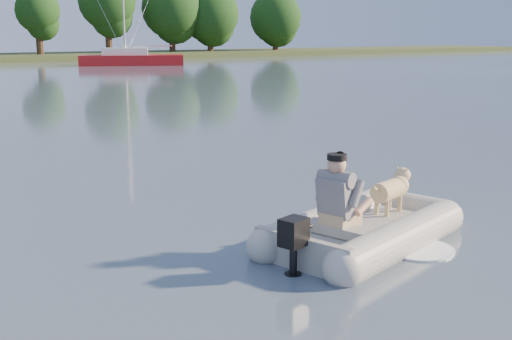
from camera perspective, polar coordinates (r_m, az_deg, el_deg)
water at (r=8.90m, az=6.95°, el=-6.82°), size 160.00×160.00×0.00m
dinghy at (r=9.09m, az=9.97°, el=-2.46°), size 5.86×5.07×1.43m
man at (r=8.48m, az=7.20°, el=-2.12°), size 0.91×0.84×1.12m
dog at (r=9.70m, az=11.71°, el=-2.08°), size 1.02×0.61×0.64m
outboard_motor at (r=7.80m, az=3.35°, el=-7.02°), size 0.50×0.41×0.82m
sailboat at (r=57.26m, az=-11.07°, el=9.65°), size 9.08×5.96×12.05m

